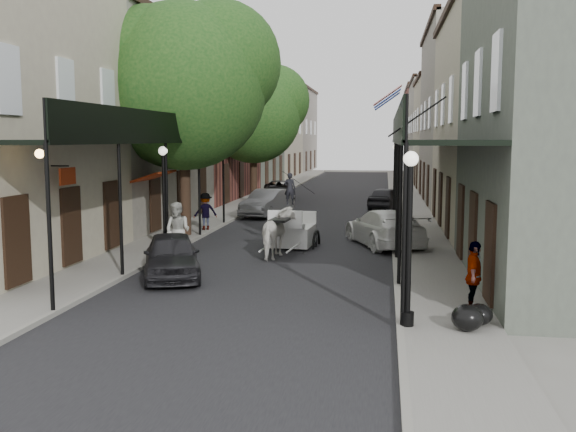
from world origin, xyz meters
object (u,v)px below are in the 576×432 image
at_px(horse, 279,233).
at_px(car_left_near, 172,256).
at_px(pedestrian_walking, 178,231).
at_px(car_left_far, 279,190).
at_px(tree_far, 259,111).
at_px(pedestrian_sidewalk_left, 205,211).
at_px(car_right_far, 385,198).
at_px(tree_near, 194,80).
at_px(lamppost_right_near, 409,236).
at_px(carriage, 295,217).
at_px(lamppost_left, 164,197).
at_px(pedestrian_sidewalk_right, 474,277).
at_px(lamppost_right_far, 395,179).
at_px(car_right_near, 385,228).
at_px(car_left_mid, 267,203).

xyz_separation_m(horse, car_left_near, (-2.59, -3.67, -0.19)).
relative_size(pedestrian_walking, car_left_far, 0.43).
relative_size(tree_far, pedestrian_sidewalk_left, 5.31).
xyz_separation_m(tree_far, car_right_far, (7.85, -1.82, -5.19)).
xyz_separation_m(pedestrian_walking, car_left_far, (-0.22, 22.40, -0.35)).
bearing_deg(tree_near, lamppost_right_near, -55.73).
bearing_deg(lamppost_right_near, carriage, 110.10).
height_order(lamppost_left, pedestrian_sidewalk_right, lamppost_left).
bearing_deg(lamppost_right_far, car_left_near, -113.15).
relative_size(tree_far, lamppost_right_far, 2.32).
bearing_deg(tree_far, lamppost_right_far, -36.51).
distance_m(tree_near, car_right_near, 9.78).
bearing_deg(pedestrian_sidewalk_right, lamppost_right_near, 139.30).
xyz_separation_m(pedestrian_sidewalk_right, car_left_mid, (-8.23, 18.54, -0.24)).
bearing_deg(lamppost_right_far, horse, -108.89).
distance_m(pedestrian_sidewalk_right, car_left_near, 8.77).
bearing_deg(horse, car_left_near, 59.00).
distance_m(lamppost_right_near, car_right_far, 24.41).
relative_size(lamppost_left, car_left_near, 0.95).
distance_m(horse, car_left_mid, 12.14).
relative_size(lamppost_right_far, carriage, 1.29).
xyz_separation_m(tree_far, car_left_near, (1.65, -21.85, -5.17)).
bearing_deg(lamppost_right_near, car_left_near, 147.14).
height_order(carriage, car_left_far, carriage).
distance_m(tree_far, car_left_near, 22.51).
relative_size(pedestrian_sidewalk_left, pedestrian_sidewalk_right, 0.98).
height_order(tree_near, lamppost_right_near, tree_near).
relative_size(tree_far, horse, 4.22).
relative_size(lamppost_left, pedestrian_sidewalk_right, 2.25).
bearing_deg(car_right_far, tree_near, 68.72).
distance_m(lamppost_right_near, car_left_mid, 21.01).
height_order(horse, car_right_far, horse).
distance_m(tree_near, horse, 8.17).
xyz_separation_m(tree_far, pedestrian_sidewalk_right, (9.87, -24.86, -4.89)).
bearing_deg(pedestrian_sidewalk_right, lamppost_left, 64.02).
relative_size(carriage, pedestrian_sidewalk_right, 1.75).
xyz_separation_m(lamppost_left, car_left_far, (0.50, 21.68, -1.42)).
xyz_separation_m(tree_near, car_right_near, (7.80, -1.18, -5.78)).
height_order(lamppost_right_far, car_left_near, lamppost_right_far).
relative_size(tree_near, car_right_far, 2.52).
xyz_separation_m(tree_far, car_left_far, (0.65, 3.50, -5.21)).
bearing_deg(car_right_far, pedestrian_sidewalk_left, 65.53).
bearing_deg(car_left_near, car_left_mid, 70.38).
distance_m(tree_near, pedestrian_walking, 7.42).
relative_size(carriage, car_left_mid, 0.67).
relative_size(lamppost_left, lamppost_right_far, 1.00).
relative_size(horse, car_left_near, 0.52).
xyz_separation_m(tree_near, lamppost_left, (0.10, -4.18, -4.44)).
bearing_deg(pedestrian_walking, tree_far, 109.54).
bearing_deg(car_right_far, car_left_near, 84.14).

